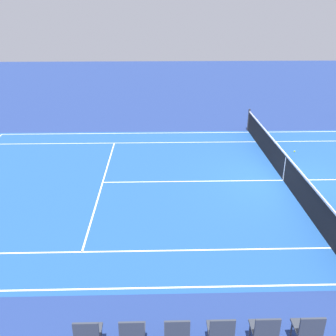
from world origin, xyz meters
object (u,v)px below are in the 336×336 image
spectator_chair_0 (308,329)px  tennis_net (285,168)px  spectator_chair_1 (265,330)px  spectator_chair_5 (88,334)px  spectator_chair_2 (221,331)px  tennis_ball (295,151)px  spectator_chair_4 (132,333)px  spectator_chair_3 (177,332)px

spectator_chair_0 → tennis_net: bearing=-104.1°
spectator_chair_0 → spectator_chair_1: (0.78, 0.00, 0.00)m
spectator_chair_0 → spectator_chair_5: size_ratio=1.00×
spectator_chair_0 → spectator_chair_5: bearing=0.0°
spectator_chair_2 → spectator_chair_5: bearing=0.0°
tennis_ball → spectator_chair_4: size_ratio=0.08×
spectator_chair_1 → spectator_chair_5: size_ratio=1.00×
spectator_chair_5 → spectator_chair_1: bearing=180.0°
spectator_chair_0 → spectator_chair_2: bearing=0.0°
tennis_net → spectator_chair_3: 8.35m
tennis_net → spectator_chair_2: (3.37, 7.25, 0.03)m
spectator_chair_3 → spectator_chair_4: same height
spectator_chair_4 → spectator_chair_5: size_ratio=1.00×
spectator_chair_2 → spectator_chair_5: size_ratio=1.00×
spectator_chair_3 → spectator_chair_5: same height
spectator_chair_2 → tennis_ball: bearing=-115.1°
tennis_net → spectator_chair_1: size_ratio=13.30×
spectator_chair_5 → spectator_chair_3: bearing=180.0°
tennis_ball → spectator_chair_5: (7.02, 10.02, 0.49)m
tennis_net → spectator_chair_2: bearing=65.0°
spectator_chair_2 → spectator_chair_4: 1.55m
tennis_ball → spectator_chair_1: size_ratio=0.08×
tennis_net → spectator_chair_3: size_ratio=13.30×
tennis_net → spectator_chair_1: (2.60, 7.25, 0.03)m
tennis_net → tennis_ball: (-1.32, -2.77, -0.46)m
tennis_ball → spectator_chair_3: spectator_chair_3 is taller
tennis_net → spectator_chair_1: 7.70m
spectator_chair_1 → spectator_chair_5: (3.10, 0.00, 0.00)m
spectator_chair_1 → spectator_chair_2: bearing=0.0°
spectator_chair_4 → tennis_net: bearing=-124.2°
tennis_net → spectator_chair_3: bearing=60.2°
spectator_chair_0 → spectator_chair_5: 3.88m
spectator_chair_3 → tennis_ball: bearing=-118.6°
spectator_chair_0 → spectator_chair_3: 2.33m
spectator_chair_5 → spectator_chair_0: bearing=180.0°
spectator_chair_1 → spectator_chair_2: (0.78, 0.00, 0.00)m
spectator_chair_0 → spectator_chair_2: (1.55, 0.00, 0.00)m
spectator_chair_3 → spectator_chair_4: size_ratio=1.00×
spectator_chair_1 → spectator_chair_5: 3.10m
spectator_chair_3 → spectator_chair_5: 1.55m
spectator_chair_0 → spectator_chair_5: same height
spectator_chair_4 → tennis_ball: bearing=-121.9°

